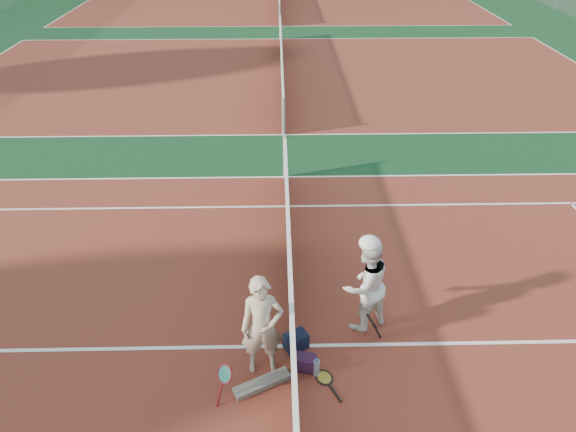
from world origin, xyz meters
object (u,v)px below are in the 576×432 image
(player_a, at_px, (262,326))
(sports_bag_purple, at_px, (305,363))
(racket_red, at_px, (225,382))
(sports_bag_navy, at_px, (296,341))
(water_bottle, at_px, (316,368))
(racket_spare, at_px, (324,377))
(racket_black_held, at_px, (371,328))
(net_main, at_px, (291,322))
(player_b, at_px, (365,285))

(player_a, relative_size, sports_bag_purple, 5.48)
(player_a, xyz_separation_m, sports_bag_purple, (0.61, -0.05, -0.70))
(racket_red, xyz_separation_m, sports_bag_navy, (1.00, 0.85, -0.13))
(sports_bag_purple, distance_m, water_bottle, 0.20)
(racket_spare, bearing_deg, racket_black_held, -72.96)
(sports_bag_purple, xyz_separation_m, water_bottle, (0.16, -0.13, 0.03))
(net_main, xyz_separation_m, water_bottle, (0.35, -0.57, -0.36))
(net_main, bearing_deg, racket_red, -136.53)
(player_a, bearing_deg, racket_red, -141.28)
(player_b, bearing_deg, net_main, -7.83)
(player_a, relative_size, racket_red, 3.03)
(player_a, height_order, water_bottle, player_a)
(player_b, xyz_separation_m, sports_bag_navy, (-1.08, -0.49, -0.69))
(racket_spare, bearing_deg, sports_bag_navy, 7.60)
(net_main, relative_size, sports_bag_purple, 36.65)
(sports_bag_navy, relative_size, water_bottle, 1.16)
(racket_black_held, xyz_separation_m, water_bottle, (-0.87, -0.65, -0.13))
(racket_black_held, relative_size, water_bottle, 1.85)
(net_main, xyz_separation_m, player_b, (1.16, 0.46, 0.32))
(racket_red, distance_m, racket_spare, 1.44)
(racket_black_held, xyz_separation_m, sports_bag_navy, (-1.15, -0.10, -0.14))
(player_a, relative_size, water_bottle, 5.48)
(net_main, bearing_deg, sports_bag_purple, -65.77)
(racket_black_held, bearing_deg, racket_red, 3.02)
(racket_red, height_order, sports_bag_navy, racket_red)
(sports_bag_navy, xyz_separation_m, water_bottle, (0.28, -0.54, 0.01))
(net_main, distance_m, player_a, 0.65)
(racket_black_held, height_order, sports_bag_navy, racket_black_held)
(racket_red, relative_size, racket_spare, 0.90)
(net_main, height_order, player_b, player_b)
(player_b, relative_size, racket_red, 3.05)
(player_b, height_order, racket_spare, player_b)
(player_b, xyz_separation_m, racket_black_held, (0.07, -0.38, -0.55))
(racket_spare, bearing_deg, racket_red, 74.86)
(player_a, relative_size, sports_bag_navy, 4.74)
(racket_black_held, height_order, racket_spare, racket_black_held)
(racket_black_held, bearing_deg, player_a, -5.00)
(net_main, relative_size, player_a, 6.68)
(racket_red, bearing_deg, player_b, -25.39)
(racket_black_held, xyz_separation_m, sports_bag_purple, (-1.03, -0.52, -0.16))
(net_main, bearing_deg, racket_black_held, 3.62)
(racket_black_held, bearing_deg, sports_bag_purple, 5.75)
(player_b, relative_size, water_bottle, 5.52)
(racket_red, height_order, sports_bag_purple, racket_red)
(player_a, distance_m, racket_spare, 1.22)
(player_b, bearing_deg, water_bottle, 22.50)
(racket_black_held, distance_m, water_bottle, 1.09)
(player_b, bearing_deg, racket_red, 3.19)
(racket_black_held, xyz_separation_m, racket_spare, (-0.76, -0.70, -0.26))
(racket_red, distance_m, racket_black_held, 2.35)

